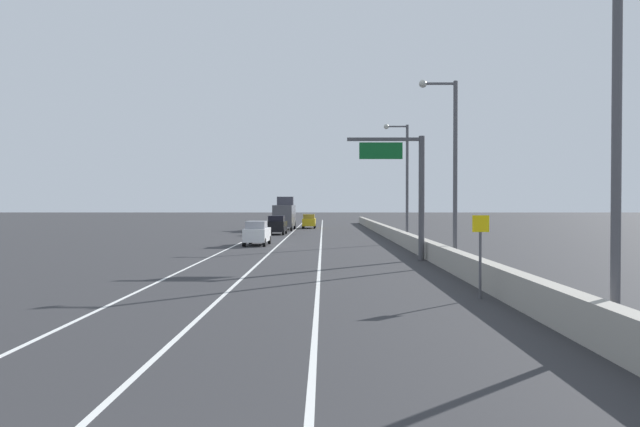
{
  "coord_description": "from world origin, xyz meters",
  "views": [
    {
      "loc": [
        1.72,
        -4.46,
        3.42
      ],
      "look_at": [
        1.38,
        54.59,
        2.43
      ],
      "focal_mm": 33.32,
      "sensor_mm": 36.0,
      "label": 1
    }
  ],
  "objects_px": {
    "overhead_sign_gantry": "(409,182)",
    "car_black_0": "(277,225)",
    "lamp_post_right_near": "(607,104)",
    "car_white_1": "(257,233)",
    "lamp_post_right_second": "(451,159)",
    "lamp_post_right_third": "(404,175)",
    "car_yellow_2": "(309,221)",
    "box_truck": "(284,215)",
    "speed_advisory_sign": "(480,250)"
  },
  "relations": [
    {
      "from": "overhead_sign_gantry",
      "to": "car_black_0",
      "type": "height_order",
      "value": "overhead_sign_gantry"
    },
    {
      "from": "lamp_post_right_near",
      "to": "car_white_1",
      "type": "distance_m",
      "value": 36.39
    },
    {
      "from": "lamp_post_right_second",
      "to": "lamp_post_right_third",
      "type": "xyz_separation_m",
      "value": [
        -0.09,
        18.14,
        0.0
      ]
    },
    {
      "from": "car_yellow_2",
      "to": "box_truck",
      "type": "bearing_deg",
      "value": -117.52
    },
    {
      "from": "lamp_post_right_near",
      "to": "car_black_0",
      "type": "xyz_separation_m",
      "value": [
        -12.13,
        50.89,
        -4.84
      ]
    },
    {
      "from": "speed_advisory_sign",
      "to": "box_truck",
      "type": "height_order",
      "value": "box_truck"
    },
    {
      "from": "speed_advisory_sign",
      "to": "lamp_post_right_third",
      "type": "xyz_separation_m",
      "value": [
        1.3,
        29.69,
        4.11
      ]
    },
    {
      "from": "lamp_post_right_near",
      "to": "lamp_post_right_third",
      "type": "distance_m",
      "value": 36.29
    },
    {
      "from": "lamp_post_right_near",
      "to": "car_black_0",
      "type": "height_order",
      "value": "lamp_post_right_near"
    },
    {
      "from": "lamp_post_right_near",
      "to": "box_truck",
      "type": "distance_m",
      "value": 63.14
    },
    {
      "from": "car_white_1",
      "to": "car_black_0",
      "type": "bearing_deg",
      "value": 89.03
    },
    {
      "from": "lamp_post_right_second",
      "to": "car_black_0",
      "type": "height_order",
      "value": "lamp_post_right_second"
    },
    {
      "from": "overhead_sign_gantry",
      "to": "lamp_post_right_second",
      "type": "relative_size",
      "value": 0.73
    },
    {
      "from": "overhead_sign_gantry",
      "to": "car_white_1",
      "type": "xyz_separation_m",
      "value": [
        -10.64,
        12.67,
        -3.74
      ]
    },
    {
      "from": "lamp_post_right_near",
      "to": "car_white_1",
      "type": "height_order",
      "value": "lamp_post_right_near"
    },
    {
      "from": "lamp_post_right_near",
      "to": "lamp_post_right_second",
      "type": "distance_m",
      "value": 18.14
    },
    {
      "from": "lamp_post_right_near",
      "to": "car_white_1",
      "type": "relative_size",
      "value": 2.39
    },
    {
      "from": "lamp_post_right_third",
      "to": "car_white_1",
      "type": "bearing_deg",
      "value": -168.87
    },
    {
      "from": "lamp_post_right_near",
      "to": "box_truck",
      "type": "height_order",
      "value": "lamp_post_right_near"
    },
    {
      "from": "car_yellow_2",
      "to": "car_white_1",
      "type": "bearing_deg",
      "value": -95.81
    },
    {
      "from": "car_white_1",
      "to": "overhead_sign_gantry",
      "type": "bearing_deg",
      "value": -49.99
    },
    {
      "from": "lamp_post_right_third",
      "to": "car_black_0",
      "type": "height_order",
      "value": "lamp_post_right_third"
    },
    {
      "from": "car_yellow_2",
      "to": "overhead_sign_gantry",
      "type": "bearing_deg",
      "value": -81.21
    },
    {
      "from": "speed_advisory_sign",
      "to": "car_white_1",
      "type": "bearing_deg",
      "value": 112.12
    },
    {
      "from": "overhead_sign_gantry",
      "to": "lamp_post_right_near",
      "type": "height_order",
      "value": "lamp_post_right_near"
    },
    {
      "from": "car_black_0",
      "to": "car_white_1",
      "type": "bearing_deg",
      "value": -90.97
    },
    {
      "from": "lamp_post_right_third",
      "to": "car_yellow_2",
      "type": "xyz_separation_m",
      "value": [
        -8.94,
        31.4,
        -4.9
      ]
    },
    {
      "from": "lamp_post_right_second",
      "to": "lamp_post_right_third",
      "type": "bearing_deg",
      "value": 90.3
    },
    {
      "from": "overhead_sign_gantry",
      "to": "box_truck",
      "type": "distance_m",
      "value": 42.04
    },
    {
      "from": "speed_advisory_sign",
      "to": "box_truck",
      "type": "distance_m",
      "value": 56.29
    },
    {
      "from": "overhead_sign_gantry",
      "to": "lamp_post_right_near",
      "type": "xyz_separation_m",
      "value": [
        1.78,
        -21.18,
        1.15
      ]
    },
    {
      "from": "lamp_post_right_near",
      "to": "speed_advisory_sign",
      "type": "bearing_deg",
      "value": 101.47
    },
    {
      "from": "speed_advisory_sign",
      "to": "car_yellow_2",
      "type": "distance_m",
      "value": 61.57
    },
    {
      "from": "lamp_post_right_third",
      "to": "car_black_0",
      "type": "distance_m",
      "value": 19.57
    },
    {
      "from": "speed_advisory_sign",
      "to": "car_yellow_2",
      "type": "height_order",
      "value": "speed_advisory_sign"
    },
    {
      "from": "lamp_post_right_near",
      "to": "car_yellow_2",
      "type": "xyz_separation_m",
      "value": [
        -8.98,
        67.68,
        -4.9
      ]
    },
    {
      "from": "overhead_sign_gantry",
      "to": "box_truck",
      "type": "xyz_separation_m",
      "value": [
        -10.23,
        40.68,
        -2.75
      ]
    },
    {
      "from": "lamp_post_right_third",
      "to": "car_black_0",
      "type": "relative_size",
      "value": 2.42
    },
    {
      "from": "car_black_0",
      "to": "car_yellow_2",
      "type": "distance_m",
      "value": 17.09
    },
    {
      "from": "speed_advisory_sign",
      "to": "car_white_1",
      "type": "relative_size",
      "value": 0.7
    },
    {
      "from": "car_white_1",
      "to": "lamp_post_right_near",
      "type": "bearing_deg",
      "value": -69.86
    },
    {
      "from": "speed_advisory_sign",
      "to": "car_white_1",
      "type": "xyz_separation_m",
      "value": [
        -11.08,
        27.26,
        -0.77
      ]
    },
    {
      "from": "car_yellow_2",
      "to": "speed_advisory_sign",
      "type": "bearing_deg",
      "value": -82.87
    },
    {
      "from": "speed_advisory_sign",
      "to": "overhead_sign_gantry",
      "type": "bearing_deg",
      "value": 91.74
    },
    {
      "from": "speed_advisory_sign",
      "to": "car_black_0",
      "type": "xyz_separation_m",
      "value": [
        -10.79,
        44.3,
        -0.72
      ]
    },
    {
      "from": "overhead_sign_gantry",
      "to": "car_black_0",
      "type": "distance_m",
      "value": 31.68
    },
    {
      "from": "box_truck",
      "to": "speed_advisory_sign",
      "type": "bearing_deg",
      "value": -79.07
    },
    {
      "from": "car_black_0",
      "to": "car_white_1",
      "type": "xyz_separation_m",
      "value": [
        -0.29,
        -17.04,
        -0.05
      ]
    },
    {
      "from": "overhead_sign_gantry",
      "to": "lamp_post_right_third",
      "type": "bearing_deg",
      "value": 83.41
    },
    {
      "from": "box_truck",
      "to": "lamp_post_right_second",
      "type": "bearing_deg",
      "value": -74.57
    }
  ]
}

